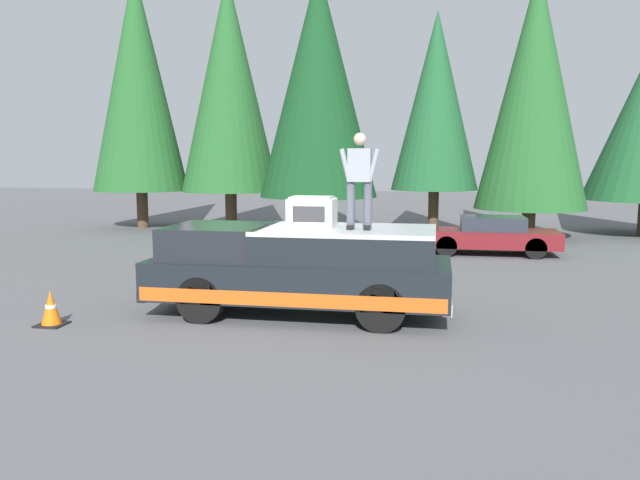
{
  "coord_description": "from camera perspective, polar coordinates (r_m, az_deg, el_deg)",
  "views": [
    {
      "loc": [
        -11.02,
        -2.9,
        2.88
      ],
      "look_at": [
        0.48,
        -0.74,
        1.35
      ],
      "focal_mm": 34.72,
      "sensor_mm": 36.0,
      "label": 1
    }
  ],
  "objects": [
    {
      "name": "ground_plane",
      "position": [
        11.76,
        -4.02,
        -6.75
      ],
      "size": [
        90.0,
        90.0,
        0.0
      ],
      "primitive_type": "plane",
      "color": "#565659"
    },
    {
      "name": "pickup_truck",
      "position": [
        11.45,
        -1.91,
        -2.65
      ],
      "size": [
        2.01,
        5.54,
        1.65
      ],
      "color": "black",
      "rests_on": "ground"
    },
    {
      "name": "compressor_unit",
      "position": [
        11.33,
        -0.73,
        2.62
      ],
      "size": [
        0.65,
        0.84,
        0.56
      ],
      "color": "white",
      "rests_on": "pickup_truck"
    },
    {
      "name": "person_on_truck_bed",
      "position": [
        10.91,
        3.66,
        5.7
      ],
      "size": [
        0.29,
        0.72,
        1.69
      ],
      "color": "#4C515B",
      "rests_on": "pickup_truck"
    },
    {
      "name": "parked_car_maroon",
      "position": [
        19.54,
        15.37,
        0.43
      ],
      "size": [
        1.64,
        4.1,
        1.16
      ],
      "color": "maroon",
      "rests_on": "ground"
    },
    {
      "name": "traffic_cone",
      "position": [
        11.81,
        -23.55,
        -5.87
      ],
      "size": [
        0.47,
        0.47,
        0.62
      ],
      "color": "black",
      "rests_on": "ground"
    },
    {
      "name": "conifer_left",
      "position": [
        23.9,
        19.14,
        12.98
      ],
      "size": [
        3.97,
        3.97,
        9.62
      ],
      "color": "#4C3826",
      "rests_on": "ground"
    },
    {
      "name": "conifer_center_left",
      "position": [
        24.27,
        10.63,
        12.42
      ],
      "size": [
        3.29,
        3.29,
        8.38
      ],
      "color": "#4C3826",
      "rests_on": "ground"
    },
    {
      "name": "conifer_center_right",
      "position": [
        23.78,
        -0.14,
        14.22
      ],
      "size": [
        4.45,
        4.45,
        9.93
      ],
      "color": "#4C3826",
      "rests_on": "ground"
    },
    {
      "name": "conifer_right",
      "position": [
        25.97,
        -8.4,
        14.03
      ],
      "size": [
        3.97,
        3.97,
        10.24
      ],
      "color": "#4C3826",
      "rests_on": "ground"
    },
    {
      "name": "conifer_far_right",
      "position": [
        27.33,
        -16.46,
        13.9
      ],
      "size": [
        3.88,
        3.88,
        10.63
      ],
      "color": "#4C3826",
      "rests_on": "ground"
    }
  ]
}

